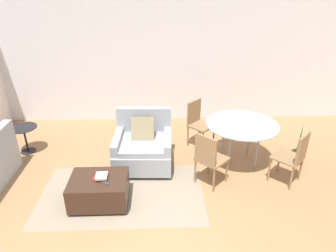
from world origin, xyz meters
TOP-DOWN VIEW (x-y plane):
  - ground_plane at (0.00, 0.00)m, footprint 20.00×20.00m
  - wall_back at (0.00, 3.90)m, footprint 12.00×0.06m
  - area_rug at (-0.26, 1.06)m, footprint 2.47×1.47m
  - armchair at (0.04, 1.89)m, footprint 1.00×0.95m
  - ottoman at (-0.56, 0.88)m, footprint 0.82×0.62m
  - book_stack at (-0.51, 0.90)m, footprint 0.20×0.20m
  - tv_remote_primary at (-0.44, 0.78)m, footprint 0.13×0.12m
  - side_table at (-2.19, 2.41)m, footprint 0.49×0.49m
  - dining_table at (1.74, 1.93)m, footprint 1.24×1.24m
  - dining_chair_near_left at (1.08, 1.26)m, footprint 0.59×0.59m
  - dining_chair_near_right at (2.40, 1.26)m, footprint 0.59×0.59m
  - dining_chair_far_left at (1.08, 2.59)m, footprint 0.59×0.59m
  - potted_plant_small at (2.80, 1.87)m, footprint 0.23×0.23m

SIDE VIEW (x-z plane):
  - ground_plane at x=0.00m, z-range 0.00..0.00m
  - area_rug at x=-0.26m, z-range 0.00..0.01m
  - potted_plant_small at x=2.80m, z-range -0.22..0.57m
  - ottoman at x=-0.56m, z-range 0.02..0.44m
  - armchair at x=0.04m, z-range -0.12..0.82m
  - side_table at x=-2.19m, z-range 0.11..0.63m
  - tv_remote_primary at x=-0.44m, z-range 0.42..0.43m
  - book_stack at x=-0.51m, z-range 0.42..0.48m
  - dining_chair_near_left at x=1.08m, z-range 0.07..0.97m
  - dining_chair_near_right at x=2.40m, z-range 0.07..0.97m
  - dining_chair_far_left at x=1.08m, z-range 0.07..0.97m
  - dining_table at x=1.74m, z-range 0.30..1.05m
  - wall_back at x=0.00m, z-range 0.00..2.75m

